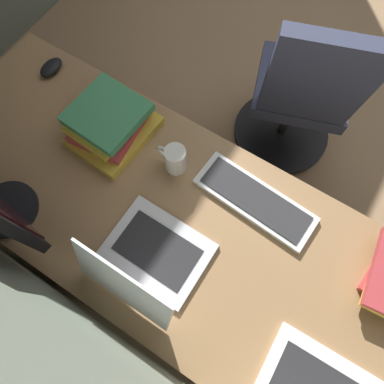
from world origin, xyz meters
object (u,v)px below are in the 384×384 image
mouse_main (51,67)px  coffee_mug (175,159)px  drawer_pedestal (124,218)px  office_chair (300,99)px  laptop_left (145,264)px  keyboard_main (255,200)px  book_stack_far (111,123)px

mouse_main → coffee_mug: coffee_mug is taller
drawer_pedestal → office_chair: size_ratio=0.72×
coffee_mug → office_chair: 0.82m
drawer_pedestal → mouse_main: mouse_main is taller
mouse_main → coffee_mug: (-0.65, 0.09, 0.04)m
coffee_mug → office_chair: (-0.23, -0.72, -0.33)m
mouse_main → drawer_pedestal: bearing=148.8°
drawer_pedestal → laptop_left: size_ratio=2.18×
office_chair → keyboard_main: bearing=96.1°
laptop_left → book_stack_far: 0.51m
drawer_pedestal → keyboard_main: bearing=-153.3°
drawer_pedestal → keyboard_main: keyboard_main is taller
laptop_left → book_stack_far: size_ratio=1.04×
keyboard_main → book_stack_far: 0.57m
keyboard_main → mouse_main: mouse_main is taller
drawer_pedestal → coffee_mug: size_ratio=6.10×
mouse_main → book_stack_far: size_ratio=0.34×
book_stack_far → office_chair: 0.94m
keyboard_main → mouse_main: bearing=-3.2°
keyboard_main → laptop_left: bearing=64.2°
keyboard_main → office_chair: (0.07, -0.68, -0.28)m
coffee_mug → mouse_main: bearing=-7.8°
book_stack_far → office_chair: office_chair is taller
drawer_pedestal → laptop_left: laptop_left is taller
laptop_left → coffee_mug: size_ratio=2.80×
drawer_pedestal → keyboard_main: size_ratio=1.62×
book_stack_far → coffee_mug: book_stack_far is taller
drawer_pedestal → mouse_main: size_ratio=6.68×
drawer_pedestal → book_stack_far: size_ratio=2.26×
laptop_left → coffee_mug: (0.12, -0.34, -0.00)m
mouse_main → office_chair: office_chair is taller
mouse_main → laptop_left: bearing=150.6°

